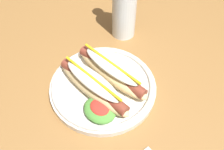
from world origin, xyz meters
name	(u,v)px	position (x,y,z in m)	size (l,w,h in m)	color
dining_table	(148,95)	(0.00, 0.00, 0.65)	(1.30, 1.07, 0.74)	olive
hot_dog_plate	(103,84)	(-0.05, -0.12, 0.77)	(0.26, 0.26, 0.08)	silver
glass_bottle	(124,8)	(-0.17, 0.06, 0.83)	(0.07, 0.07, 0.24)	silver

